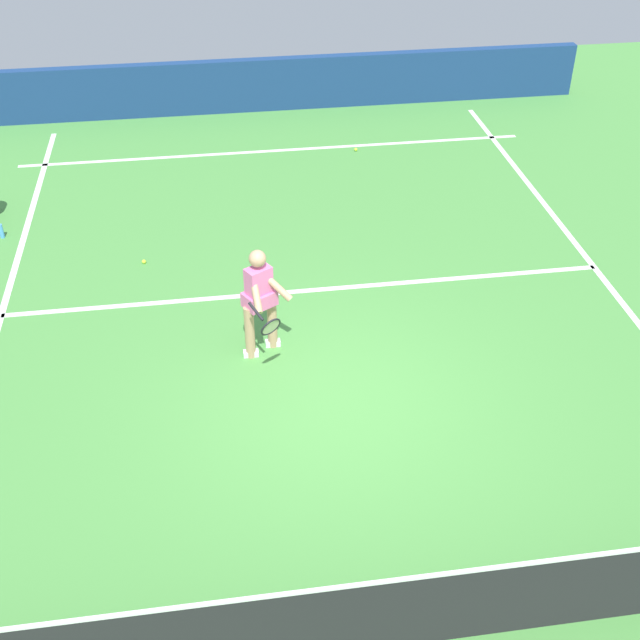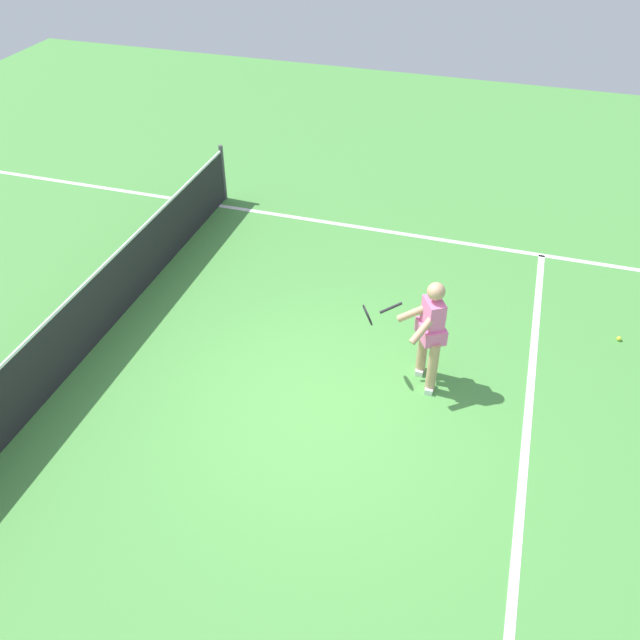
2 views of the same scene
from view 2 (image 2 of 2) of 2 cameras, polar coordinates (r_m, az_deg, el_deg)
ground_plane at (r=8.46m, az=0.02°, el=-7.31°), size 26.08×26.08×0.00m
service_line_marking at (r=8.31m, az=17.10°, el=-10.60°), size 8.87×0.10×0.01m
sideline_right_marking at (r=11.90m, az=6.36°, el=7.43°), size 0.10×18.06×0.01m
court_net at (r=9.42m, az=-19.85°, el=-0.46°), size 9.55×0.08×1.07m
tennis_player at (r=8.34m, az=9.24°, el=-0.88°), size 0.68×1.14×1.55m
tennis_ball_near at (r=10.28m, az=24.15°, el=-1.46°), size 0.07×0.07×0.07m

